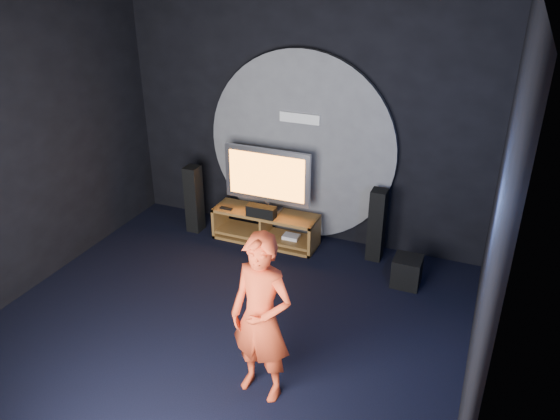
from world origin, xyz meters
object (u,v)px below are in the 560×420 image
object	(u,v)px
tv	(267,177)
tower_speaker_right	(377,225)
tower_speaker_left	(194,199)
subwoofer	(407,271)
media_console	(266,229)
player	(261,319)

from	to	relation	value
tv	tower_speaker_right	world-z (taller)	tv
tower_speaker_left	subwoofer	distance (m)	3.12
subwoofer	tower_speaker_right	bearing A→B (deg)	137.10
media_console	player	bearing A→B (deg)	-66.93
media_console	player	xyz separation A→B (m)	(1.11, -2.62, 0.62)
tower_speaker_right	subwoofer	world-z (taller)	tower_speaker_right
subwoofer	player	size ratio (longest dim) A/B	0.22
subwoofer	player	xyz separation A→B (m)	(-0.90, -2.28, 0.63)
tower_speaker_right	subwoofer	bearing A→B (deg)	-42.90
media_console	tower_speaker_left	world-z (taller)	tower_speaker_left
tower_speaker_right	media_console	bearing A→B (deg)	-174.95
tv	player	bearing A→B (deg)	-67.33
tower_speaker_right	subwoofer	xyz separation A→B (m)	(0.51, -0.47, -0.31)
tower_speaker_left	tv	bearing A→B (deg)	7.51
tower_speaker_right	player	xyz separation A→B (m)	(-0.39, -2.75, 0.33)
media_console	tower_speaker_left	bearing A→B (deg)	-176.04
media_console	tower_speaker_right	xyz separation A→B (m)	(1.50, 0.13, 0.29)
tower_speaker_left	subwoofer	world-z (taller)	tower_speaker_left
tower_speaker_left	media_console	bearing A→B (deg)	3.96
media_console	tower_speaker_left	distance (m)	1.13
tower_speaker_left	tower_speaker_right	bearing A→B (deg)	4.59
media_console	subwoofer	world-z (taller)	media_console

